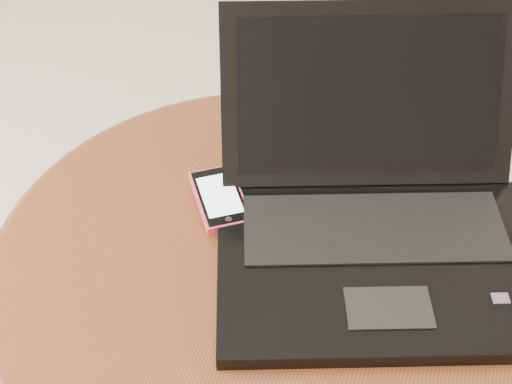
% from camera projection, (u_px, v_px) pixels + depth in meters
% --- Properties ---
extents(table, '(0.68, 0.68, 0.54)m').
position_uv_depth(table, '(265.00, 315.00, 1.00)').
color(table, '#532D16').
rests_on(table, ground).
extents(laptop, '(0.47, 0.47, 0.23)m').
position_uv_depth(laptop, '(376.00, 215.00, 0.91)').
color(laptop, black).
rests_on(laptop, table).
extents(phone_black, '(0.11, 0.11, 0.01)m').
position_uv_depth(phone_black, '(237.00, 196.00, 0.99)').
color(phone_black, black).
rests_on(phone_black, table).
extents(phone_pink, '(0.11, 0.12, 0.01)m').
position_uv_depth(phone_pink, '(220.00, 198.00, 0.97)').
color(phone_pink, '#FF4267').
rests_on(phone_pink, phone_black).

